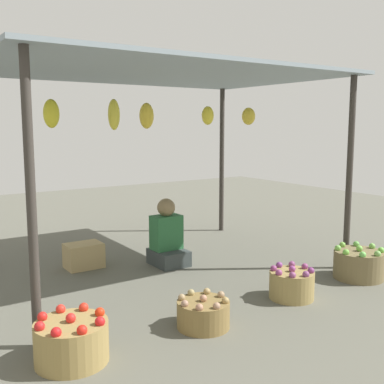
{
  "coord_description": "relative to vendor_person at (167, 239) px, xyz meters",
  "views": [
    {
      "loc": [
        -2.62,
        -4.51,
        1.62
      ],
      "look_at": [
        0.0,
        -0.61,
        0.95
      ],
      "focal_mm": 43.89,
      "sensor_mm": 36.0,
      "label": 1
    }
  ],
  "objects": [
    {
      "name": "ground_plane",
      "position": [
        -0.12,
        -0.09,
        -0.3
      ],
      "size": [
        14.0,
        14.0,
        0.0
      ],
      "primitive_type": "plane",
      "color": "#5C5C50"
    },
    {
      "name": "market_stall_structure",
      "position": [
        -0.12,
        -0.08,
        1.76
      ],
      "size": [
        3.79,
        2.64,
        2.2
      ],
      "color": "#38332D",
      "rests_on": "ground"
    },
    {
      "name": "basket_potatoes",
      "position": [
        -0.65,
        -1.65,
        -0.18
      ],
      "size": [
        0.43,
        0.43,
        0.27
      ],
      "color": "olive",
      "rests_on": "ground"
    },
    {
      "name": "basket_purple_onions",
      "position": [
        0.41,
        -1.59,
        -0.16
      ],
      "size": [
        0.42,
        0.42,
        0.32
      ],
      "color": "olive",
      "rests_on": "ground"
    },
    {
      "name": "vendor_person",
      "position": [
        0.0,
        0.0,
        0.0
      ],
      "size": [
        0.36,
        0.44,
        0.78
      ],
      "color": "#343C3B",
      "rests_on": "ground"
    },
    {
      "name": "basket_red_tomatoes",
      "position": [
        -1.73,
        -1.6,
        -0.15
      ],
      "size": [
        0.51,
        0.51,
        0.35
      ],
      "color": "olive",
      "rests_on": "ground"
    },
    {
      "name": "wooden_crate_near_vendor",
      "position": [
        -0.86,
        0.42,
        -0.16
      ],
      "size": [
        0.41,
        0.3,
        0.28
      ],
      "primitive_type": "cube",
      "color": "tan",
      "rests_on": "ground"
    },
    {
      "name": "basket_green_apples",
      "position": [
        1.43,
        -1.57,
        -0.14
      ],
      "size": [
        0.52,
        0.52,
        0.36
      ],
      "color": "brown",
      "rests_on": "ground"
    }
  ]
}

